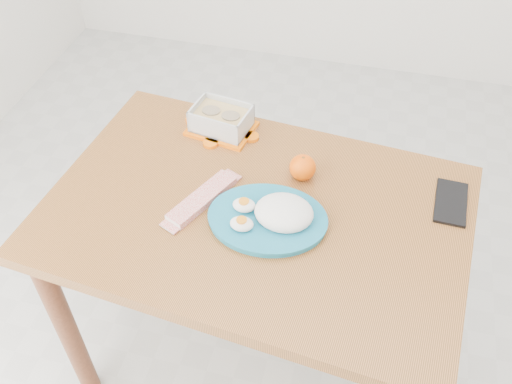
% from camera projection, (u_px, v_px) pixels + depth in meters
% --- Properties ---
extents(ground, '(3.50, 3.50, 0.00)m').
position_uv_depth(ground, '(305.00, 318.00, 2.11)').
color(ground, '#B7B7B2').
rests_on(ground, ground).
extents(dining_table, '(1.15, 0.83, 0.75)m').
position_uv_depth(dining_table, '(256.00, 236.00, 1.56)').
color(dining_table, '#AA6430').
rests_on(dining_table, ground).
extents(food_container, '(0.21, 0.17, 0.08)m').
position_uv_depth(food_container, '(221.00, 120.00, 1.68)').
color(food_container, orange).
rests_on(food_container, dining_table).
extents(orange_fruit, '(0.07, 0.07, 0.07)m').
position_uv_depth(orange_fruit, '(303.00, 167.00, 1.54)').
color(orange_fruit, orange).
rests_on(orange_fruit, dining_table).
extents(rice_plate, '(0.32, 0.32, 0.08)m').
position_uv_depth(rice_plate, '(273.00, 215.00, 1.43)').
color(rice_plate, '#196F8D').
rests_on(rice_plate, dining_table).
extents(candy_bar, '(0.14, 0.22, 0.02)m').
position_uv_depth(candy_bar, '(202.00, 199.00, 1.49)').
color(candy_bar, '#BA0E09').
rests_on(candy_bar, dining_table).
extents(smartphone, '(0.09, 0.16, 0.01)m').
position_uv_depth(smartphone, '(451.00, 202.00, 1.49)').
color(smartphone, black).
rests_on(smartphone, dining_table).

